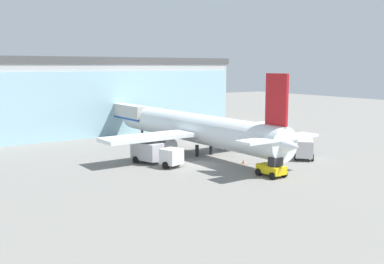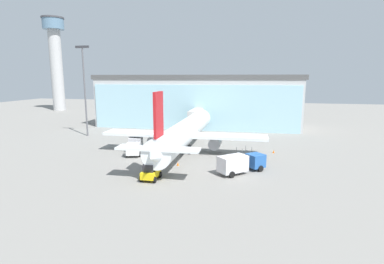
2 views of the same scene
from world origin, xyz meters
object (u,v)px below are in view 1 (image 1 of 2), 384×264
(jet_bridge, at_px, (125,112))
(safety_cone_wingtip, at_px, (266,139))
(pushback_tug, at_px, (272,168))
(safety_cone_nose, at_px, (243,161))
(fuel_truck, at_px, (304,147))
(baggage_cart, at_px, (256,143))
(airplane, at_px, (195,128))
(catering_truck, at_px, (155,153))

(jet_bridge, relative_size, safety_cone_wingtip, 23.84)
(pushback_tug, bearing_deg, safety_cone_nose, -14.74)
(jet_bridge, distance_m, fuel_truck, 32.59)
(jet_bridge, xyz_separation_m, baggage_cart, (12.41, -20.25, -3.93))
(baggage_cart, height_order, safety_cone_wingtip, baggage_cart)
(airplane, distance_m, catering_truck, 9.33)
(pushback_tug, bearing_deg, airplane, -2.61)
(catering_truck, height_order, baggage_cart, catering_truck)
(fuel_truck, bearing_deg, jet_bridge, 68.78)
(jet_bridge, xyz_separation_m, pushback_tug, (1.02, -35.58, -3.45))
(baggage_cart, distance_m, pushback_tug, 19.10)
(jet_bridge, distance_m, safety_cone_nose, 29.00)
(jet_bridge, bearing_deg, safety_cone_wingtip, -135.71)
(pushback_tug, bearing_deg, fuel_truck, -64.14)
(safety_cone_wingtip, bearing_deg, airplane, -173.12)
(jet_bridge, distance_m, baggage_cart, 24.07)
(catering_truck, height_order, safety_cone_wingtip, catering_truck)
(jet_bridge, height_order, safety_cone_nose, jet_bridge)
(baggage_cart, distance_m, safety_cone_wingtip, 5.87)
(jet_bridge, relative_size, safety_cone_nose, 23.84)
(jet_bridge, height_order, fuel_truck, jet_bridge)
(jet_bridge, height_order, baggage_cart, jet_bridge)
(jet_bridge, xyz_separation_m, safety_cone_nose, (2.83, -28.56, -4.15))
(fuel_truck, bearing_deg, catering_truck, 115.11)
(airplane, bearing_deg, baggage_cart, -96.92)
(catering_truck, relative_size, safety_cone_wingtip, 13.86)
(catering_truck, bearing_deg, airplane, 95.03)
(baggage_cart, xyz_separation_m, pushback_tug, (-11.39, -15.33, 0.47))
(baggage_cart, bearing_deg, airplane, -53.42)
(catering_truck, distance_m, pushback_tug, 15.17)
(safety_cone_nose, relative_size, safety_cone_wingtip, 1.00)
(jet_bridge, bearing_deg, airplane, -175.98)
(safety_cone_nose, bearing_deg, safety_cone_wingtip, 37.51)
(airplane, relative_size, fuel_truck, 5.76)
(catering_truck, xyz_separation_m, fuel_truck, (19.13, -7.44, 0.00))
(airplane, height_order, baggage_cart, airplane)
(jet_bridge, distance_m, safety_cone_wingtip, 24.95)
(safety_cone_wingtip, bearing_deg, fuel_truck, -111.91)
(jet_bridge, height_order, safety_cone_wingtip, jet_bridge)
(fuel_truck, bearing_deg, safety_cone_wingtip, 24.46)
(fuel_truck, bearing_deg, safety_cone_nose, 127.77)
(fuel_truck, height_order, baggage_cart, fuel_truck)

